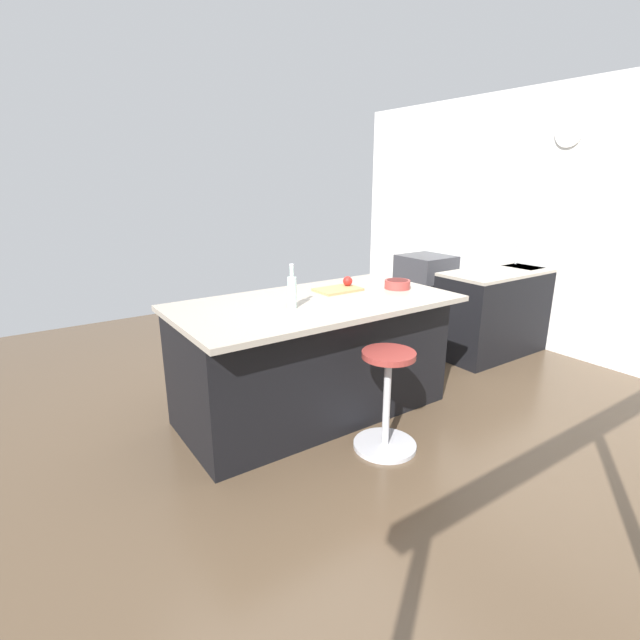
# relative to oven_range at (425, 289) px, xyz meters

# --- Properties ---
(ground_plane) EXTENTS (7.73, 7.73, 0.00)m
(ground_plane) POSITION_rel_oven_range_xyz_m (2.61, 1.52, -0.43)
(ground_plane) COLOR brown
(interior_partition_left) EXTENTS (0.15, 5.94, 2.73)m
(interior_partition_left) POSITION_rel_oven_range_xyz_m (-0.35, 1.52, 0.93)
(interior_partition_left) COLOR silver
(interior_partition_left) RESTS_ON ground_plane
(sink_cabinet) EXTENTS (1.82, 0.60, 1.18)m
(sink_cabinet) POSITION_rel_oven_range_xyz_m (-0.00, 1.26, 0.02)
(sink_cabinet) COLOR black
(sink_cabinet) RESTS_ON ground_plane
(oven_range) EXTENTS (0.60, 0.61, 0.87)m
(oven_range) POSITION_rel_oven_range_xyz_m (0.00, 0.00, 0.00)
(oven_range) COLOR #38383D
(oven_range) RESTS_ON ground_plane
(kitchen_island) EXTENTS (2.12, 1.11, 0.94)m
(kitchen_island) POSITION_rel_oven_range_xyz_m (2.62, 1.30, 0.04)
(kitchen_island) COLOR black
(kitchen_island) RESTS_ON ground_plane
(stool_by_window) EXTENTS (0.44, 0.44, 0.71)m
(stool_by_window) POSITION_rel_oven_range_xyz_m (2.51, 2.03, -0.10)
(stool_by_window) COLOR #B7B7BC
(stool_by_window) RESTS_ON ground_plane
(cutting_board) EXTENTS (0.36, 0.24, 0.02)m
(cutting_board) POSITION_rel_oven_range_xyz_m (2.30, 1.18, 0.51)
(cutting_board) COLOR tan
(cutting_board) RESTS_ON kitchen_island
(apple_red) EXTENTS (0.08, 0.08, 0.08)m
(apple_red) POSITION_rel_oven_range_xyz_m (2.17, 1.15, 0.56)
(apple_red) COLOR red
(apple_red) RESTS_ON cutting_board
(water_bottle) EXTENTS (0.06, 0.06, 0.31)m
(water_bottle) POSITION_rel_oven_range_xyz_m (2.88, 1.43, 0.63)
(water_bottle) COLOR silver
(water_bottle) RESTS_ON kitchen_island
(fruit_bowl) EXTENTS (0.21, 0.21, 0.07)m
(fruit_bowl) POSITION_rel_oven_range_xyz_m (1.84, 1.39, 0.54)
(fruit_bowl) COLOR #993833
(fruit_bowl) RESTS_ON kitchen_island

